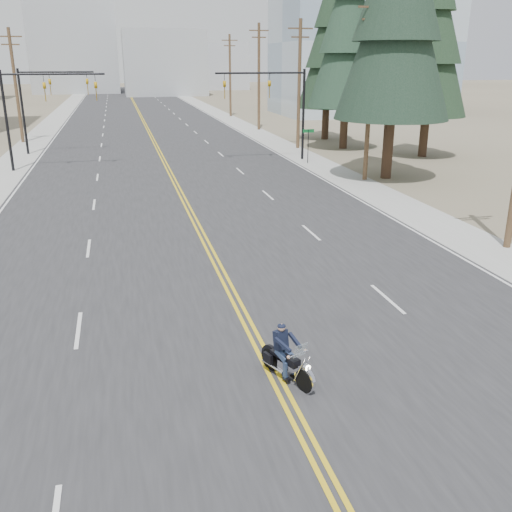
% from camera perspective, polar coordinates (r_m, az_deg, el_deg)
% --- Properties ---
extents(ground_plane, '(400.00, 400.00, 0.00)m').
position_cam_1_polar(ground_plane, '(14.74, 1.97, -12.19)').
color(ground_plane, '#776D56').
rests_on(ground_plane, ground).
extents(road, '(20.00, 200.00, 0.01)m').
position_cam_1_polar(road, '(82.56, -11.33, 13.35)').
color(road, '#303033').
rests_on(road, ground).
extents(sidewalk_left, '(3.00, 200.00, 0.01)m').
position_cam_1_polar(sidewalk_left, '(82.89, -19.48, 12.68)').
color(sidewalk_left, '#A5A5A0').
rests_on(sidewalk_left, ground).
extents(sidewalk_right, '(3.00, 200.00, 0.01)m').
position_cam_1_polar(sidewalk_right, '(83.83, -3.24, 13.76)').
color(sidewalk_right, '#A5A5A0').
rests_on(sidewalk_right, ground).
extents(traffic_mast_left, '(7.10, 0.26, 7.00)m').
position_cam_1_polar(traffic_mast_left, '(44.57, -21.29, 14.30)').
color(traffic_mast_left, black).
rests_on(traffic_mast_left, ground).
extents(traffic_mast_right, '(7.10, 0.26, 7.00)m').
position_cam_1_polar(traffic_mast_right, '(45.92, 2.31, 15.63)').
color(traffic_mast_right, black).
rests_on(traffic_mast_right, ground).
extents(traffic_mast_far, '(6.10, 0.26, 7.00)m').
position_cam_1_polar(traffic_mast_far, '(52.54, -20.59, 14.84)').
color(traffic_mast_far, black).
rests_on(traffic_mast_far, ground).
extents(street_sign, '(0.90, 0.06, 2.62)m').
position_cam_1_polar(street_sign, '(44.85, 5.25, 11.46)').
color(street_sign, black).
rests_on(street_sign, ground).
extents(utility_pole_b, '(2.20, 0.30, 11.50)m').
position_cam_1_polar(utility_pole_b, '(38.61, 11.36, 16.21)').
color(utility_pole_b, brown).
rests_on(utility_pole_b, ground).
extents(utility_pole_c, '(2.20, 0.30, 11.00)m').
position_cam_1_polar(utility_pole_c, '(52.64, 4.34, 16.89)').
color(utility_pole_c, brown).
rests_on(utility_pole_c, ground).
extents(utility_pole_d, '(2.20, 0.30, 11.50)m').
position_cam_1_polar(utility_pole_d, '(67.07, 0.29, 17.60)').
color(utility_pole_d, brown).
rests_on(utility_pole_d, ground).
extents(utility_pole_e, '(2.20, 0.30, 11.00)m').
position_cam_1_polar(utility_pole_e, '(83.69, -2.61, 17.69)').
color(utility_pole_e, brown).
rests_on(utility_pole_e, ground).
extents(utility_pole_left, '(2.20, 0.30, 10.50)m').
position_cam_1_polar(utility_pole_left, '(60.86, -22.91, 15.56)').
color(utility_pole_left, brown).
rests_on(utility_pole_left, ground).
extents(glass_building, '(24.00, 16.00, 20.00)m').
position_cam_1_polar(glass_building, '(89.48, 10.52, 20.23)').
color(glass_building, '#9EB5CC').
rests_on(glass_building, ground).
extents(haze_bldg_b, '(18.00, 14.00, 14.00)m').
position_cam_1_polar(haze_bldg_b, '(137.61, -9.17, 18.52)').
color(haze_bldg_b, '#ADB2B7').
rests_on(haze_bldg_b, ground).
extents(haze_bldg_c, '(16.00, 12.00, 18.00)m').
position_cam_1_polar(haze_bldg_c, '(129.63, 6.49, 19.50)').
color(haze_bldg_c, '#B7BCC6').
rests_on(haze_bldg_c, ground).
extents(haze_bldg_d, '(20.00, 15.00, 26.00)m').
position_cam_1_polar(haze_bldg_d, '(152.48, -17.80, 20.19)').
color(haze_bldg_d, '#ADB2B7').
rests_on(haze_bldg_d, ground).
extents(haze_bldg_e, '(14.00, 14.00, 12.00)m').
position_cam_1_polar(haze_bldg_e, '(164.62, -3.70, 18.40)').
color(haze_bldg_e, '#B7BCC6').
rests_on(haze_bldg_e, ground).
extents(motorcyclist, '(1.48, 2.04, 1.46)m').
position_cam_1_polar(motorcyclist, '(14.35, 3.17, -9.77)').
color(motorcyclist, black).
rests_on(motorcyclist, ground).
extents(conifer_mid, '(6.20, 6.20, 16.54)m').
position_cam_1_polar(conifer_mid, '(49.78, 17.32, 20.35)').
color(conifer_mid, '#382619').
rests_on(conifer_mid, ground).
extents(conifer_tall, '(6.63, 6.63, 18.42)m').
position_cam_1_polar(conifer_tall, '(53.05, 9.29, 21.97)').
color(conifer_tall, '#382619').
rests_on(conifer_tall, ground).
extents(conifer_far, '(5.81, 5.81, 15.56)m').
position_cam_1_polar(conifer_far, '(59.27, 7.25, 20.12)').
color(conifer_far, '#382619').
rests_on(conifer_far, ground).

